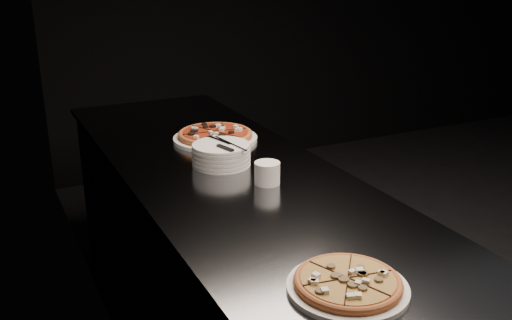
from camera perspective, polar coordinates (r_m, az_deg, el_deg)
name	(u,v)px	position (r m, az deg, el deg)	size (l,w,h in m)	color
wall_left	(121,45)	(1.81, -13.34, 11.14)	(0.02, 5.00, 2.80)	black
counter	(236,285)	(2.25, -2.02, -12.38)	(0.74, 2.44, 0.92)	slate
pizza_mushroom	(348,284)	(1.36, 9.16, -12.11)	(0.29, 0.29, 0.03)	white
pizza_tomato	(215,136)	(2.41, -4.09, 2.45)	(0.35, 0.35, 0.04)	white
plate_stack	(221,154)	(2.12, -3.50, 0.56)	(0.21, 0.21, 0.08)	white
cutlery	(225,144)	(2.09, -3.13, 1.57)	(0.07, 0.23, 0.01)	silver
ramekin	(267,172)	(1.94, 1.13, -1.25)	(0.09, 0.09, 0.08)	white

